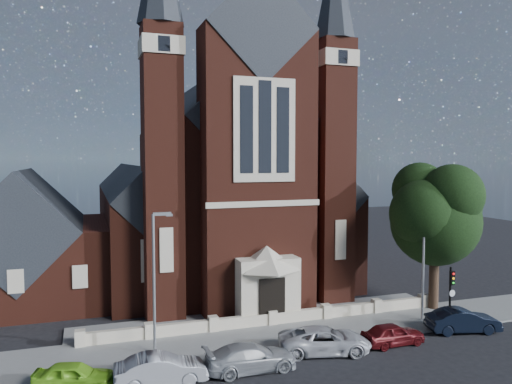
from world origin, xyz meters
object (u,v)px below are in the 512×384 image
Objects in this scene: church at (212,189)px; street_tree at (439,216)px; street_lamp_right at (425,255)px; car_lime_van at (74,376)px; parish_hall at (26,250)px; car_silver_a at (161,369)px; street_lamp_left at (155,275)px; car_dark_red at (393,334)px; car_navy at (463,321)px; car_white_suv at (325,340)px; car_silver_b at (251,357)px; traffic_signal at (451,289)px.

street_tree is (12.60, -17.23, -1.23)m from church.
street_lamp_right is 22.87m from car_lime_van.
parish_hall is 19.68m from car_silver_a.
street_lamp_left is 14.38m from car_dark_red.
street_lamp_right is 4.76m from car_navy.
car_navy is (11.11, -21.55, -7.43)m from church.
car_navy reaches higher than car_white_suv.
car_silver_a is at bearing -109.86° from church.
street_lamp_right is at bearing -75.24° from car_silver_b.
church reaches higher than street_tree.
street_lamp_right is 6.71m from car_dark_red.
street_lamp_right is (-2.51, -1.71, -2.36)m from street_tree.
traffic_signal is (-1.60, -3.28, -4.38)m from street_tree.
car_lime_van is at bearing 79.23° from car_silver_a.
street_lamp_right is (18.00, 0.00, 0.00)m from street_lamp_left.
car_navy is at bearing -85.35° from car_silver_a.
car_navy is at bearing -84.07° from traffic_signal.
street_lamp_right is 1.54× the size of car_white_suv.
parish_hall reaches higher than car_lime_van.
church is at bearing 67.34° from street_lamp_left.
street_tree is 20.71m from street_lamp_left.
traffic_signal is at bearing -115.95° from street_tree.
parish_hall is 1.51× the size of street_lamp_left.
church is 9.00× the size of car_dark_red.
car_dark_red is (-5.41, -1.46, -1.92)m from traffic_signal.
car_lime_van is (-12.24, -21.85, -7.54)m from church.
street_tree reaches higher than car_white_suv.
street_lamp_right reaches higher than car_silver_a.
traffic_signal reaches higher than car_silver_b.
traffic_signal is at bearing -4.76° from street_lamp_left.
car_dark_red is at bearing -86.20° from car_silver_b.
church reaches higher than street_lamp_left.
street_tree reaches higher than car_lime_van.
street_lamp_left reaches higher than car_dark_red.
car_navy is at bearing -75.41° from car_white_suv.
church is 21.76m from street_lamp_right.
church is 8.72× the size of traffic_signal.
street_lamp_left is 1.77× the size of car_navy.
car_navy is (0.11, -1.03, -1.83)m from traffic_signal.
parish_hall reaches higher than car_silver_b.
church is 4.31× the size of street_lamp_left.
street_tree reaches higher than traffic_signal.
street_lamp_right reaches higher than car_silver_b.
traffic_signal reaches higher than car_lime_van.
car_dark_red is at bearing 107.30° from car_navy.
car_dark_red is 5.54m from car_navy.
car_dark_red is (9.13, 0.69, -0.05)m from car_silver_b.
car_silver_b is 9.15m from car_dark_red.
car_white_suv reaches higher than car_lime_van.
car_silver_b is (-13.63, -3.73, -3.89)m from street_lamp_right.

